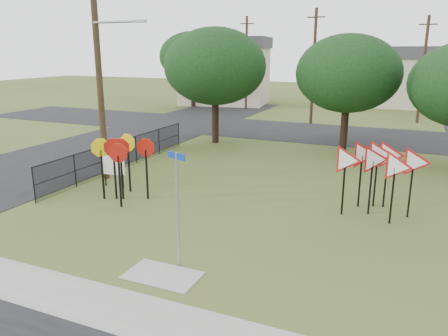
{
  "coord_description": "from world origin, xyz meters",
  "views": [
    {
      "loc": [
        5.76,
        -11.41,
        5.88
      ],
      "look_at": [
        -0.56,
        3.0,
        1.6
      ],
      "focal_mm": 35.0,
      "sensor_mm": 36.0,
      "label": 1
    }
  ],
  "objects_px": {
    "street_name_sign": "(178,203)",
    "stop_sign_cluster": "(121,154)",
    "info_board": "(113,166)",
    "yield_sign_cluster": "(379,162)"
  },
  "relations": [
    {
      "from": "street_name_sign",
      "to": "info_board",
      "type": "relative_size",
      "value": 2.32
    },
    {
      "from": "yield_sign_cluster",
      "to": "info_board",
      "type": "height_order",
      "value": "yield_sign_cluster"
    },
    {
      "from": "street_name_sign",
      "to": "info_board",
      "type": "distance_m",
      "value": 8.19
    },
    {
      "from": "stop_sign_cluster",
      "to": "yield_sign_cluster",
      "type": "height_order",
      "value": "yield_sign_cluster"
    },
    {
      "from": "yield_sign_cluster",
      "to": "info_board",
      "type": "distance_m",
      "value": 10.96
    },
    {
      "from": "street_name_sign",
      "to": "stop_sign_cluster",
      "type": "height_order",
      "value": "street_name_sign"
    },
    {
      "from": "info_board",
      "to": "street_name_sign",
      "type": "bearing_deg",
      "value": -40.1
    },
    {
      "from": "stop_sign_cluster",
      "to": "info_board",
      "type": "height_order",
      "value": "stop_sign_cluster"
    },
    {
      "from": "street_name_sign",
      "to": "stop_sign_cluster",
      "type": "xyz_separation_m",
      "value": [
        -4.88,
        4.1,
        0.01
      ]
    },
    {
      "from": "stop_sign_cluster",
      "to": "info_board",
      "type": "distance_m",
      "value": 1.99
    }
  ]
}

